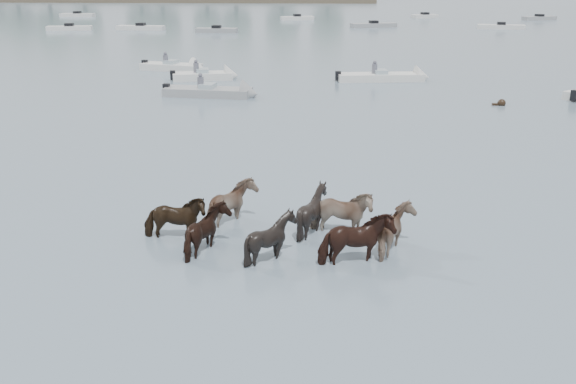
{
  "coord_description": "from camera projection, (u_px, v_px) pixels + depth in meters",
  "views": [
    {
      "loc": [
        -0.77,
        -15.38,
        6.86
      ],
      "look_at": [
        -1.77,
        1.42,
        1.1
      ],
      "focal_mm": 40.34,
      "sensor_mm": 36.0,
      "label": 1
    }
  ],
  "objects": [
    {
      "name": "ground",
      "position": [
        353.0,
        251.0,
        16.71
      ],
      "size": [
        400.0,
        400.0,
        0.0
      ],
      "primitive_type": "plane",
      "color": "slate",
      "rests_on": "ground"
    },
    {
      "name": "motorboat_c",
      "position": [
        392.0,
        77.0,
        42.69
      ],
      "size": [
        6.33,
        2.35,
        1.92
      ],
      "rotation": [
        0.0,
        0.0,
        0.13
      ],
      "color": "silver",
      "rests_on": "ground"
    },
    {
      "name": "distant_flotilla",
      "position": [
        320.0,
        23.0,
        86.24
      ],
      "size": [
        103.16,
        29.26,
        0.93
      ],
      "color": "gray",
      "rests_on": "ground"
    },
    {
      "name": "motorboat_a",
      "position": [
        213.0,
        76.0,
        43.17
      ],
      "size": [
        4.62,
        2.55,
        1.92
      ],
      "rotation": [
        0.0,
        0.0,
        0.23
      ],
      "color": "silver",
      "rests_on": "ground"
    },
    {
      "name": "pony_herd",
      "position": [
        288.0,
        226.0,
        17.06
      ],
      "size": [
        7.47,
        4.03,
        1.55
      ],
      "color": "black",
      "rests_on": "ground"
    },
    {
      "name": "motorboat_f",
      "position": [
        180.0,
        67.0,
        46.97
      ],
      "size": [
        5.09,
        2.79,
        1.92
      ],
      "rotation": [
        0.0,
        0.0,
        -0.26
      ],
      "color": "silver",
      "rests_on": "ground"
    },
    {
      "name": "motorboat_b",
      "position": [
        221.0,
        93.0,
        37.23
      ],
      "size": [
        5.71,
        2.22,
        1.92
      ],
      "rotation": [
        0.0,
        0.0,
        -0.12
      ],
      "color": "gray",
      "rests_on": "ground"
    },
    {
      "name": "swimming_pony",
      "position": [
        501.0,
        103.0,
        34.84
      ],
      "size": [
        0.72,
        0.44,
        0.44
      ],
      "color": "black",
      "rests_on": "ground"
    }
  ]
}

